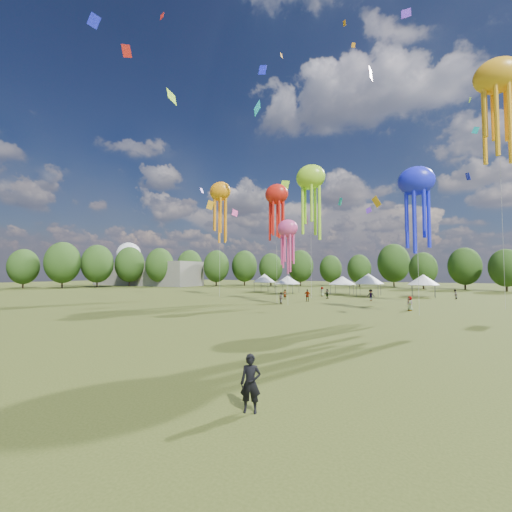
% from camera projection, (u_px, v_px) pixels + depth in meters
% --- Properties ---
extents(ground, '(300.00, 300.00, 0.00)m').
position_uv_depth(ground, '(98.00, 367.00, 15.65)').
color(ground, '#384416').
rests_on(ground, ground).
extents(observer_main, '(0.79, 0.65, 1.87)m').
position_uv_depth(observer_main, '(251.00, 383.00, 10.68)').
color(observer_main, black).
rests_on(observer_main, ground).
extents(spectator_near, '(1.05, 1.03, 1.71)m').
position_uv_depth(spectator_near, '(281.00, 298.00, 46.61)').
color(spectator_near, gray).
rests_on(spectator_near, ground).
extents(spectators_far, '(26.04, 22.68, 1.89)m').
position_uv_depth(spectators_far, '(354.00, 295.00, 52.80)').
color(spectators_far, gray).
rests_on(spectators_far, ground).
extents(festival_tents, '(37.83, 8.95, 4.30)m').
position_uv_depth(festival_tents, '(335.00, 279.00, 66.58)').
color(festival_tents, '#47474C').
rests_on(festival_tents, ground).
extents(show_kites, '(47.65, 19.59, 31.82)m').
position_uv_depth(show_kites, '(342.00, 175.00, 49.82)').
color(show_kites, red).
rests_on(show_kites, ground).
extents(small_kites, '(67.22, 56.87, 44.79)m').
position_uv_depth(small_kites, '(319.00, 127.00, 55.42)').
color(small_kites, red).
rests_on(small_kites, ground).
extents(treeline, '(201.57, 95.24, 13.43)m').
position_uv_depth(treeline, '(336.00, 263.00, 73.06)').
color(treeline, '#38281C').
rests_on(treeline, ground).
extents(hangar, '(40.00, 12.00, 8.00)m').
position_uv_depth(hangar, '(147.00, 274.00, 112.94)').
color(hangar, gray).
rests_on(hangar, ground).
extents(radome, '(9.00, 9.00, 16.00)m').
position_uv_depth(radome, '(129.00, 258.00, 125.97)').
color(radome, white).
rests_on(radome, ground).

